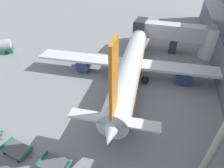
{
  "coord_description": "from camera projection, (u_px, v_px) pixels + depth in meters",
  "views": [
    {
      "loc": [
        21.08,
        -26.1,
        17.67
      ],
      "look_at": [
        13.73,
        -4.88,
        1.71
      ],
      "focal_mm": 28.0,
      "sensor_mm": 36.0,
      "label": 1
    }
  ],
  "objects": [
    {
      "name": "ground_plane",
      "position": [
        57.0,
        65.0,
        35.96
      ],
      "size": [
        500.0,
        500.0,
        0.0
      ],
      "primitive_type": "plane",
      "color": "gray"
    },
    {
      "name": "airplane",
      "position": [
        133.0,
        59.0,
        31.65
      ],
      "size": [
        35.46,
        38.38,
        12.69
      ],
      "color": "silver",
      "rests_on": "ground_plane"
    },
    {
      "name": "jet_bridge",
      "position": [
        186.0,
        36.0,
        38.43
      ],
      "size": [
        19.8,
        5.18,
        6.65
      ],
      "color": "silver",
      "rests_on": "ground_plane"
    },
    {
      "name": "baggage_dolly_row_mid_a_col_d",
      "position": [
        55.0,
        164.0,
        18.01
      ],
      "size": [
        3.88,
        1.89,
        0.92
      ],
      "color": "#515459",
      "rests_on": "ground_plane"
    },
    {
      "name": "baggage_dolly_row_mid_a_col_c",
      "position": [
        17.0,
        149.0,
        19.41
      ],
      "size": [
        3.94,
        2.11,
        0.92
      ],
      "color": "#515459",
      "rests_on": "ground_plane"
    }
  ]
}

